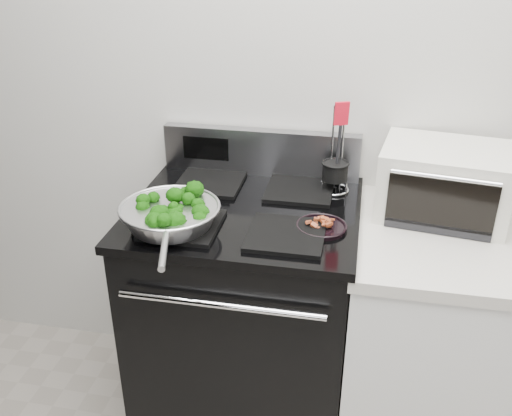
% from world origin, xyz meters
% --- Properties ---
extents(back_wall, '(4.00, 0.02, 2.70)m').
position_xyz_m(back_wall, '(0.00, 1.75, 1.35)').
color(back_wall, beige).
rests_on(back_wall, ground).
extents(gas_range, '(0.79, 0.69, 1.13)m').
position_xyz_m(gas_range, '(-0.30, 1.41, 0.49)').
color(gas_range, black).
rests_on(gas_range, floor).
extents(counter, '(0.62, 0.68, 0.92)m').
position_xyz_m(counter, '(0.39, 1.41, 0.46)').
color(counter, white).
rests_on(counter, floor).
extents(skillet, '(0.33, 0.51, 0.07)m').
position_xyz_m(skillet, '(-0.50, 1.22, 1.00)').
color(skillet, silver).
rests_on(skillet, gas_range).
extents(broccoli_pile, '(0.26, 0.26, 0.09)m').
position_xyz_m(broccoli_pile, '(-0.50, 1.22, 1.02)').
color(broccoli_pile, black).
rests_on(broccoli_pile, skillet).
extents(bacon_plate, '(0.17, 0.17, 0.04)m').
position_xyz_m(bacon_plate, '(-0.03, 1.32, 0.97)').
color(bacon_plate, black).
rests_on(bacon_plate, gas_range).
extents(utensil_holder, '(0.11, 0.11, 0.34)m').
position_xyz_m(utensil_holder, '(-0.01, 1.61, 1.01)').
color(utensil_holder, silver).
rests_on(utensil_holder, gas_range).
extents(toaster_oven, '(0.46, 0.38, 0.24)m').
position_xyz_m(toaster_oven, '(0.37, 1.56, 1.04)').
color(toaster_oven, beige).
rests_on(toaster_oven, counter).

